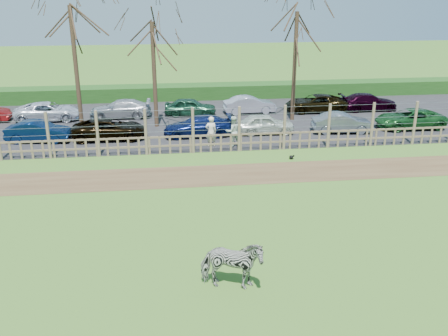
{
  "coord_description": "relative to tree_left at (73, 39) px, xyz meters",
  "views": [
    {
      "loc": [
        -1.46,
        -17.67,
        8.65
      ],
      "look_at": [
        1.0,
        2.5,
        1.1
      ],
      "focal_mm": 40.0,
      "sensor_mm": 36.0,
      "label": 1
    }
  ],
  "objects": [
    {
      "name": "crow",
      "position": [
        11.52,
        -6.16,
        -5.5
      ],
      "size": [
        0.28,
        0.21,
        0.23
      ],
      "color": "black",
      "rests_on": "ground"
    },
    {
      "name": "ground",
      "position": [
        6.5,
        -12.5,
        -5.62
      ],
      "size": [
        120.0,
        120.0,
        0.0
      ],
      "primitive_type": "plane",
      "color": "olive",
      "rests_on": "ground"
    },
    {
      "name": "car_6",
      "position": [
        20.34,
        -1.36,
        -4.98
      ],
      "size": [
        4.33,
        2.03,
        1.2
      ],
      "primitive_type": "imported",
      "rotation": [
        0.0,
        0.0,
        4.72
      ],
      "color": "#1C5723",
      "rests_on": "asphalt"
    },
    {
      "name": "car_10",
      "position": [
        6.81,
        3.56,
        -4.98
      ],
      "size": [
        3.65,
        1.79,
        1.2
      ],
      "primitive_type": "imported",
      "rotation": [
        0.0,
        0.0,
        1.46
      ],
      "color": "#1B4A31",
      "rests_on": "asphalt"
    },
    {
      "name": "car_9",
      "position": [
        2.05,
        3.56,
        -4.98
      ],
      "size": [
        4.17,
        1.77,
        1.2
      ],
      "primitive_type": "imported",
      "rotation": [
        0.0,
        0.0,
        4.69
      ],
      "color": "#B0B3BA",
      "rests_on": "asphalt"
    },
    {
      "name": "visitor_b",
      "position": [
        8.77,
        -3.71,
        -4.71
      ],
      "size": [
        0.97,
        0.83,
        1.72
      ],
      "primitive_type": "imported",
      "rotation": [
        0.0,
        0.0,
        3.37
      ],
      "color": "silver",
      "rests_on": "asphalt"
    },
    {
      "name": "car_8",
      "position": [
        -2.65,
        3.4,
        -4.98
      ],
      "size": [
        4.39,
        2.16,
        1.2
      ],
      "primitive_type": "imported",
      "rotation": [
        0.0,
        0.0,
        1.61
      ],
      "color": "silver",
      "rests_on": "asphalt"
    },
    {
      "name": "asphalt",
      "position": [
        6.5,
        2.0,
        -5.6
      ],
      "size": [
        44.0,
        13.0,
        0.04
      ],
      "primitive_type": "cube",
      "color": "#232326",
      "rests_on": "ground"
    },
    {
      "name": "tree_mid",
      "position": [
        4.5,
        1.0,
        -0.75
      ],
      "size": [
        4.8,
        4.8,
        6.83
      ],
      "color": "#3D2B1E",
      "rests_on": "ground"
    },
    {
      "name": "car_5",
      "position": [
        15.78,
        -1.77,
        -4.98
      ],
      "size": [
        3.74,
        1.61,
        1.2
      ],
      "primitive_type": "imported",
      "rotation": [
        0.0,
        0.0,
        1.48
      ],
      "color": "slate",
      "rests_on": "asphalt"
    },
    {
      "name": "fence",
      "position": [
        6.5,
        -4.5,
        -4.81
      ],
      "size": [
        30.16,
        0.16,
        2.5
      ],
      "color": "brown",
      "rests_on": "ground"
    },
    {
      "name": "car_4",
      "position": [
        11.06,
        -1.44,
        -4.98
      ],
      "size": [
        3.56,
        1.51,
        1.2
      ],
      "primitive_type": "imported",
      "rotation": [
        0.0,
        0.0,
        1.54
      ],
      "color": "silver",
      "rests_on": "asphalt"
    },
    {
      "name": "tree_left",
      "position": [
        0.0,
        0.0,
        0.0
      ],
      "size": [
        4.8,
        4.8,
        7.88
      ],
      "color": "#3D2B1E",
      "rests_on": "ground"
    },
    {
      "name": "car_1",
      "position": [
        -2.22,
        -1.47,
        -4.98
      ],
      "size": [
        3.75,
        1.64,
        1.2
      ],
      "primitive_type": "imported",
      "rotation": [
        0.0,
        0.0,
        1.47
      ],
      "color": "#081C3F",
      "rests_on": "asphalt"
    },
    {
      "name": "car_12",
      "position": [
        15.74,
        3.58,
        -4.98
      ],
      "size": [
        4.39,
        2.16,
        1.2
      ],
      "primitive_type": "imported",
      "rotation": [
        0.0,
        0.0,
        4.67
      ],
      "color": "black",
      "rests_on": "asphalt"
    },
    {
      "name": "dirt_strip",
      "position": [
        6.5,
        -8.0,
        -5.61
      ],
      "size": [
        34.0,
        2.8,
        0.01
      ],
      "primitive_type": "cube",
      "color": "brown",
      "rests_on": "ground"
    },
    {
      "name": "car_11",
      "position": [
        10.98,
        3.67,
        -4.98
      ],
      "size": [
        3.72,
        1.52,
        1.2
      ],
      "primitive_type": "imported",
      "rotation": [
        0.0,
        0.0,
        1.64
      ],
      "color": "#B0B0C1",
      "rests_on": "asphalt"
    },
    {
      "name": "zebra",
      "position": [
        6.82,
        -17.44,
        -4.81
      ],
      "size": [
        2.06,
        1.28,
        1.62
      ],
      "primitive_type": "imported",
      "rotation": [
        0.0,
        0.0,
        1.35
      ],
      "color": "gray",
      "rests_on": "ground"
    },
    {
      "name": "car_2",
      "position": [
        1.8,
        -1.44,
        -4.98
      ],
      "size": [
        4.32,
        2.0,
        1.2
      ],
      "primitive_type": "imported",
      "rotation": [
        0.0,
        0.0,
        1.57
      ],
      "color": "black",
      "rests_on": "asphalt"
    },
    {
      "name": "tree_right",
      "position": [
        13.5,
        1.5,
        -0.37
      ],
      "size": [
        4.8,
        4.8,
        7.35
      ],
      "color": "#3D2B1E",
      "rests_on": "ground"
    },
    {
      "name": "car_13",
      "position": [
        19.6,
        3.52,
        -4.98
      ],
      "size": [
        4.15,
        1.72,
        1.2
      ],
      "primitive_type": "imported",
      "rotation": [
        0.0,
        0.0,
        1.58
      ],
      "color": "black",
      "rests_on": "asphalt"
    },
    {
      "name": "visitor_a",
      "position": [
        7.55,
        -3.61,
        -4.71
      ],
      "size": [
        0.66,
        0.47,
        1.72
      ],
      "primitive_type": "imported",
      "rotation": [
        0.0,
        0.0,
        3.23
      ],
      "color": "beige",
      "rests_on": "asphalt"
    },
    {
      "name": "hedge",
      "position": [
        6.5,
        9.0,
        -5.07
      ],
      "size": [
        46.0,
        2.0,
        1.1
      ],
      "primitive_type": "cube",
      "color": "#1E4716",
      "rests_on": "ground"
    },
    {
      "name": "car_3",
      "position": [
        6.99,
        -1.46,
        -4.98
      ],
      "size": [
        4.17,
        1.78,
        1.2
      ],
      "primitive_type": "imported",
      "rotation": [
        0.0,
        0.0,
        4.74
      ],
      "color": "#0C194D",
      "rests_on": "asphalt"
    }
  ]
}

